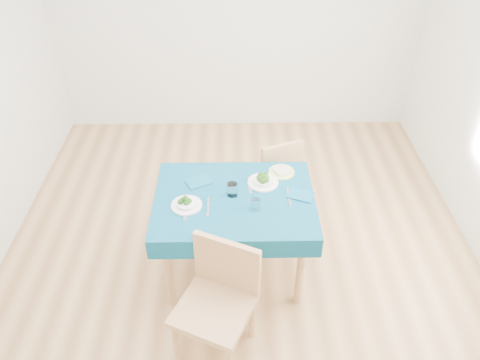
{
  "coord_description": "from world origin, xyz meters",
  "views": [
    {
      "loc": [
        -0.04,
        -2.71,
        2.94
      ],
      "look_at": [
        0.0,
        0.0,
        0.85
      ],
      "focal_mm": 35.0,
      "sensor_mm": 36.0,
      "label": 1
    }
  ],
  "objects_px": {
    "chair_far": "(273,172)",
    "bowl_far": "(263,179)",
    "side_plate": "(282,172)",
    "table": "(235,235)",
    "bowl_near": "(186,202)",
    "chair_near": "(213,294)"
  },
  "relations": [
    {
      "from": "chair_far",
      "to": "bowl_far",
      "type": "bearing_deg",
      "value": 56.2
    },
    {
      "from": "chair_far",
      "to": "side_plate",
      "type": "bearing_deg",
      "value": 73.07
    },
    {
      "from": "bowl_far",
      "to": "side_plate",
      "type": "distance_m",
      "value": 0.2
    },
    {
      "from": "table",
      "to": "bowl_far",
      "type": "xyz_separation_m",
      "value": [
        0.22,
        0.17,
        0.41
      ]
    },
    {
      "from": "table",
      "to": "bowl_near",
      "type": "relative_size",
      "value": 5.24
    },
    {
      "from": "bowl_near",
      "to": "side_plate",
      "type": "height_order",
      "value": "bowl_near"
    },
    {
      "from": "bowl_near",
      "to": "side_plate",
      "type": "xyz_separation_m",
      "value": [
        0.71,
        0.39,
        -0.03
      ]
    },
    {
      "from": "chair_near",
      "to": "bowl_far",
      "type": "distance_m",
      "value": 0.99
    },
    {
      "from": "table",
      "to": "side_plate",
      "type": "distance_m",
      "value": 0.61
    },
    {
      "from": "bowl_near",
      "to": "side_plate",
      "type": "relative_size",
      "value": 1.09
    },
    {
      "from": "chair_near",
      "to": "bowl_far",
      "type": "relative_size",
      "value": 4.96
    },
    {
      "from": "chair_near",
      "to": "bowl_far",
      "type": "height_order",
      "value": "chair_near"
    },
    {
      "from": "chair_near",
      "to": "bowl_near",
      "type": "relative_size",
      "value": 5.23
    },
    {
      "from": "table",
      "to": "bowl_far",
      "type": "distance_m",
      "value": 0.5
    },
    {
      "from": "table",
      "to": "side_plate",
      "type": "bearing_deg",
      "value": 39.14
    },
    {
      "from": "chair_far",
      "to": "bowl_near",
      "type": "xyz_separation_m",
      "value": [
        -0.68,
        -0.8,
        0.33
      ]
    },
    {
      "from": "bowl_far",
      "to": "side_plate",
      "type": "relative_size",
      "value": 1.15
    },
    {
      "from": "bowl_far",
      "to": "side_plate",
      "type": "xyz_separation_m",
      "value": [
        0.15,
        0.13,
        -0.03
      ]
    },
    {
      "from": "table",
      "to": "bowl_near",
      "type": "xyz_separation_m",
      "value": [
        -0.34,
        -0.08,
        0.41
      ]
    },
    {
      "from": "chair_far",
      "to": "chair_near",
      "type": "bearing_deg",
      "value": 50.66
    },
    {
      "from": "table",
      "to": "side_plate",
      "type": "xyz_separation_m",
      "value": [
        0.37,
        0.3,
        0.38
      ]
    },
    {
      "from": "chair_far",
      "to": "side_plate",
      "type": "height_order",
      "value": "chair_far"
    }
  ]
}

